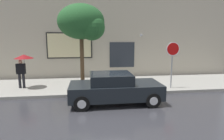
{
  "coord_description": "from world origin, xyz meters",
  "views": [
    {
      "loc": [
        -0.74,
        -8.33,
        2.94
      ],
      "look_at": [
        0.6,
        1.8,
        1.2
      ],
      "focal_mm": 30.84,
      "sensor_mm": 36.0,
      "label": 1
    }
  ],
  "objects_px": {
    "parked_car": "(114,88)",
    "street_tree": "(83,23)",
    "fire_hydrant": "(119,83)",
    "pedestrian_with_umbrella": "(23,61)",
    "stop_sign": "(172,56)"
  },
  "relations": [
    {
      "from": "parked_car",
      "to": "stop_sign",
      "type": "distance_m",
      "value": 3.98
    },
    {
      "from": "pedestrian_with_umbrella",
      "to": "parked_car",
      "type": "bearing_deg",
      "value": -29.95
    },
    {
      "from": "pedestrian_with_umbrella",
      "to": "street_tree",
      "type": "distance_m",
      "value": 3.93
    },
    {
      "from": "parked_car",
      "to": "pedestrian_with_umbrella",
      "type": "relative_size",
      "value": 2.18
    },
    {
      "from": "fire_hydrant",
      "to": "pedestrian_with_umbrella",
      "type": "height_order",
      "value": "pedestrian_with_umbrella"
    },
    {
      "from": "fire_hydrant",
      "to": "pedestrian_with_umbrella",
      "type": "distance_m",
      "value": 5.38
    },
    {
      "from": "pedestrian_with_umbrella",
      "to": "street_tree",
      "type": "xyz_separation_m",
      "value": [
        3.33,
        -0.61,
        2.01
      ]
    },
    {
      "from": "fire_hydrant",
      "to": "parked_car",
      "type": "bearing_deg",
      "value": -106.26
    },
    {
      "from": "fire_hydrant",
      "to": "street_tree",
      "type": "xyz_separation_m",
      "value": [
        -1.83,
        0.4,
        3.17
      ]
    },
    {
      "from": "street_tree",
      "to": "stop_sign",
      "type": "relative_size",
      "value": 1.77
    },
    {
      "from": "parked_car",
      "to": "street_tree",
      "type": "height_order",
      "value": "street_tree"
    },
    {
      "from": "street_tree",
      "to": "stop_sign",
      "type": "bearing_deg",
      "value": -5.79
    },
    {
      "from": "pedestrian_with_umbrella",
      "to": "stop_sign",
      "type": "xyz_separation_m",
      "value": [
        8.09,
        -1.1,
        0.3
      ]
    },
    {
      "from": "parked_car",
      "to": "stop_sign",
      "type": "xyz_separation_m",
      "value": [
        3.42,
        1.59,
        1.28
      ]
    },
    {
      "from": "fire_hydrant",
      "to": "pedestrian_with_umbrella",
      "type": "bearing_deg",
      "value": 168.83
    }
  ]
}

